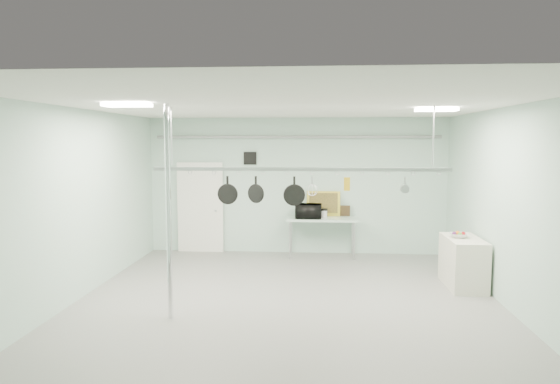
# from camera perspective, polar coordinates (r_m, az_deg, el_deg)

# --- Properties ---
(floor) EXTENTS (8.00, 8.00, 0.00)m
(floor) POSITION_cam_1_polar(r_m,az_deg,el_deg) (8.19, 0.70, -13.07)
(floor) COLOR gray
(floor) RESTS_ON ground
(ceiling) EXTENTS (7.00, 8.00, 0.02)m
(ceiling) POSITION_cam_1_polar(r_m,az_deg,el_deg) (7.76, 0.73, 9.81)
(ceiling) COLOR silver
(ceiling) RESTS_ON back_wall
(back_wall) EXTENTS (7.00, 0.02, 3.20)m
(back_wall) POSITION_cam_1_polar(r_m,az_deg,el_deg) (11.78, 1.90, 0.71)
(back_wall) COLOR #A5C6B8
(back_wall) RESTS_ON floor
(right_wall) EXTENTS (0.02, 8.00, 3.20)m
(right_wall) POSITION_cam_1_polar(r_m,az_deg,el_deg) (8.36, 25.34, -1.95)
(right_wall) COLOR #A5C6B8
(right_wall) RESTS_ON floor
(door) EXTENTS (1.10, 0.10, 2.20)m
(door) POSITION_cam_1_polar(r_m,az_deg,el_deg) (12.10, -9.07, -1.84)
(door) COLOR silver
(door) RESTS_ON floor
(wall_vent) EXTENTS (0.30, 0.04, 0.30)m
(wall_vent) POSITION_cam_1_polar(r_m,az_deg,el_deg) (11.81, -3.44, 3.87)
(wall_vent) COLOR black
(wall_vent) RESTS_ON back_wall
(conduit_pipe) EXTENTS (6.60, 0.07, 0.07)m
(conduit_pipe) POSITION_cam_1_polar(r_m,az_deg,el_deg) (11.64, 1.90, 6.31)
(conduit_pipe) COLOR gray
(conduit_pipe) RESTS_ON back_wall
(chrome_pole) EXTENTS (0.08, 0.08, 3.20)m
(chrome_pole) POSITION_cam_1_polar(r_m,az_deg,el_deg) (7.53, -12.61, -2.34)
(chrome_pole) COLOR silver
(chrome_pole) RESTS_ON floor
(prep_table) EXTENTS (1.60, 0.70, 0.91)m
(prep_table) POSITION_cam_1_polar(r_m,az_deg,el_deg) (11.48, 4.81, -3.31)
(prep_table) COLOR #AAC8BB
(prep_table) RESTS_ON floor
(side_cabinet) EXTENTS (0.60, 1.20, 0.90)m
(side_cabinet) POSITION_cam_1_polar(r_m,az_deg,el_deg) (9.77, 20.19, -7.56)
(side_cabinet) COLOR beige
(side_cabinet) RESTS_ON floor
(pot_rack) EXTENTS (4.80, 0.06, 1.00)m
(pot_rack) POSITION_cam_1_polar(r_m,az_deg,el_deg) (8.05, 2.27, 2.82)
(pot_rack) COLOR #B7B7BC
(pot_rack) RESTS_ON ceiling
(light_panel_left) EXTENTS (0.65, 0.30, 0.05)m
(light_panel_left) POSITION_cam_1_polar(r_m,az_deg,el_deg) (7.45, -17.07, 9.49)
(light_panel_left) COLOR white
(light_panel_left) RESTS_ON ceiling
(light_panel_right) EXTENTS (0.65, 0.30, 0.05)m
(light_panel_right) POSITION_cam_1_polar(r_m,az_deg,el_deg) (8.57, 17.43, 8.97)
(light_panel_right) COLOR white
(light_panel_right) RESTS_ON ceiling
(microwave) EXTENTS (0.60, 0.41, 0.32)m
(microwave) POSITION_cam_1_polar(r_m,az_deg,el_deg) (11.35, 3.27, -2.20)
(microwave) COLOR black
(microwave) RESTS_ON prep_table
(coffee_canister) EXTENTS (0.18, 0.18, 0.18)m
(coffee_canister) POSITION_cam_1_polar(r_m,az_deg,el_deg) (11.39, 5.05, -2.56)
(coffee_canister) COLOR silver
(coffee_canister) RESTS_ON prep_table
(painting_large) EXTENTS (0.78, 0.16, 0.58)m
(painting_large) POSITION_cam_1_polar(r_m,az_deg,el_deg) (11.72, 4.98, -1.33)
(painting_large) COLOR gold
(painting_large) RESTS_ON prep_table
(painting_small) EXTENTS (0.30, 0.10, 0.25)m
(painting_small) POSITION_cam_1_polar(r_m,az_deg,el_deg) (11.76, 7.28, -2.14)
(painting_small) COLOR #2E2110
(painting_small) RESTS_ON prep_table
(fruit_bowl) EXTENTS (0.36, 0.36, 0.08)m
(fruit_bowl) POSITION_cam_1_polar(r_m,az_deg,el_deg) (9.69, 19.75, -4.69)
(fruit_bowl) COLOR silver
(fruit_bowl) RESTS_ON side_cabinet
(skillet_left) EXTENTS (0.34, 0.08, 0.45)m
(skillet_left) POSITION_cam_1_polar(r_m,az_deg,el_deg) (8.20, -6.01, 0.27)
(skillet_left) COLOR black
(skillet_left) RESTS_ON pot_rack
(skillet_mid) EXTENTS (0.30, 0.19, 0.41)m
(skillet_mid) POSITION_cam_1_polar(r_m,az_deg,el_deg) (8.13, -2.78, 0.36)
(skillet_mid) COLOR black
(skillet_mid) RESTS_ON pot_rack
(skillet_right) EXTENTS (0.35, 0.10, 0.47)m
(skillet_right) POSITION_cam_1_polar(r_m,az_deg,el_deg) (8.08, 1.64, 0.12)
(skillet_right) COLOR black
(skillet_right) RESTS_ON pot_rack
(whisk) EXTENTS (0.19, 0.19, 0.31)m
(whisk) POSITION_cam_1_polar(r_m,az_deg,el_deg) (8.06, 3.69, 0.69)
(whisk) COLOR silver
(whisk) RESTS_ON pot_rack
(grater) EXTENTS (0.10, 0.03, 0.24)m
(grater) POSITION_cam_1_polar(r_m,az_deg,el_deg) (8.07, 7.66, 0.92)
(grater) COLOR #C18416
(grater) RESTS_ON pot_rack
(saucepan) EXTENTS (0.16, 0.14, 0.26)m
(saucepan) POSITION_cam_1_polar(r_m,az_deg,el_deg) (8.18, 14.08, 0.79)
(saucepan) COLOR #B4B3B8
(saucepan) RESTS_ON pot_rack
(fruit_cluster) EXTENTS (0.24, 0.24, 0.09)m
(fruit_cluster) POSITION_cam_1_polar(r_m,az_deg,el_deg) (9.68, 19.75, -4.45)
(fruit_cluster) COLOR #A10E11
(fruit_cluster) RESTS_ON fruit_bowl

